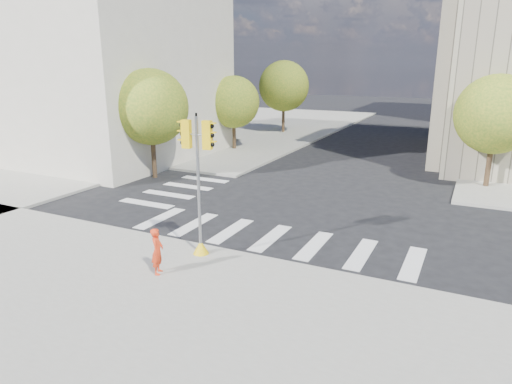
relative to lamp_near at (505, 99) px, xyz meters
The scene contains 15 objects.
ground 16.76m from the lamp_near, 119.74° to the right, with size 160.00×160.00×0.00m, color black.
sidewalk_near 26.63m from the lamp_near, 107.74° to the right, with size 30.00×14.00×0.15m, color gray.
sidewalk_far_left 30.79m from the lamp_near, 156.80° to the left, with size 28.00×40.00×0.15m, color gray.
classical_building 28.70m from the lamp_near, 167.91° to the right, with size 19.00×15.00×12.70m.
tree_lw_near 21.03m from the lamp_near, 151.61° to the right, with size 4.40×4.40×6.41m.
tree_lw_mid 18.52m from the lamp_near, behind, with size 4.00×4.00×5.77m.
tree_lw_far 21.03m from the lamp_near, 151.61° to the left, with size 4.80×4.80×6.95m.
tree_re_near 4.07m from the lamp_near, 97.13° to the right, with size 4.20×4.20×6.16m.
tree_re_mid 8.02m from the lamp_near, 93.58° to the left, with size 4.60×4.60×6.66m.
tree_re_far 20.02m from the lamp_near, 91.43° to the left, with size 4.00×4.00×5.88m.
lamp_near is the anchor object (origin of this frame).
lamp_far 14.00m from the lamp_near, 90.00° to the left, with size 0.35×0.18×8.11m.
traffic_signal 21.21m from the lamp_near, 116.98° to the right, with size 1.08×0.56×4.95m.
photographer 23.27m from the lamp_near, 115.61° to the right, with size 0.56×0.37×1.53m, color red.
planter_wall 25.33m from the lamp_near, 152.64° to the right, with size 6.00×0.40×0.50m, color silver.
Camera 1 is at (6.78, -17.39, 6.66)m, focal length 32.00 mm.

